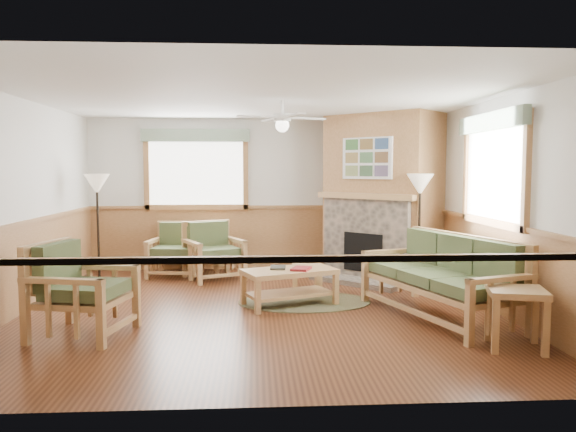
{
  "coord_description": "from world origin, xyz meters",
  "views": [
    {
      "loc": [
        -0.07,
        -7.13,
        1.8
      ],
      "look_at": [
        0.4,
        0.7,
        1.15
      ],
      "focal_mm": 35.0,
      "sensor_mm": 36.0,
      "label": 1
    }
  ],
  "objects": [
    {
      "name": "wainscot",
      "position": [
        0.0,
        0.0,
        0.55
      ],
      "size": [
        6.0,
        6.0,
        1.1
      ],
      "primitive_type": null,
      "color": "#9D6D40",
      "rests_on": "floor"
    },
    {
      "name": "wall_front",
      "position": [
        0.0,
        -3.0,
        1.35
      ],
      "size": [
        6.0,
        0.02,
        2.7
      ],
      "primitive_type": "cube",
      "color": "silver",
      "rests_on": "floor"
    },
    {
      "name": "wall_left",
      "position": [
        -3.0,
        0.0,
        1.35
      ],
      "size": [
        0.02,
        6.0,
        2.7
      ],
      "primitive_type": "cube",
      "color": "silver",
      "rests_on": "floor"
    },
    {
      "name": "wall_back",
      "position": [
        0.0,
        3.0,
        1.35
      ],
      "size": [
        6.0,
        0.02,
        2.7
      ],
      "primitive_type": "cube",
      "color": "silver",
      "rests_on": "floor"
    },
    {
      "name": "window_back",
      "position": [
        -1.1,
        2.96,
        2.53
      ],
      "size": [
        1.9,
        0.16,
        1.5
      ],
      "primitive_type": null,
      "color": "white",
      "rests_on": "wall_back"
    },
    {
      "name": "floor",
      "position": [
        0.0,
        0.0,
        -0.01
      ],
      "size": [
        6.0,
        6.0,
        0.01
      ],
      "primitive_type": "cube",
      "color": "#512916",
      "rests_on": "ground"
    },
    {
      "name": "book_red",
      "position": [
        0.54,
        0.16,
        0.51
      ],
      "size": [
        0.31,
        0.36,
        0.03
      ],
      "primitive_type": "cube",
      "rotation": [
        0.0,
        0.0,
        -0.35
      ],
      "color": "maroon",
      "rests_on": "coffee_table"
    },
    {
      "name": "armchair_left",
      "position": [
        -1.92,
        -1.03,
        0.51
      ],
      "size": [
        1.09,
        1.09,
        1.02
      ],
      "primitive_type": null,
      "rotation": [
        0.0,
        0.0,
        1.35
      ],
      "color": "tan",
      "rests_on": "floor"
    },
    {
      "name": "armchair_back_right",
      "position": [
        -0.74,
        2.07,
        0.47
      ],
      "size": [
        1.11,
        1.11,
        0.94
      ],
      "primitive_type": null,
      "rotation": [
        0.0,
        0.0,
        0.43
      ],
      "color": "tan",
      "rests_on": "floor"
    },
    {
      "name": "floor_lamp_right",
      "position": [
        2.38,
        1.05,
        0.87
      ],
      "size": [
        0.52,
        0.52,
        1.75
      ],
      "primitive_type": null,
      "rotation": [
        0.0,
        0.0,
        0.38
      ],
      "color": "black",
      "rests_on": "floor"
    },
    {
      "name": "book_dark",
      "position": [
        0.24,
        0.28,
        0.51
      ],
      "size": [
        0.22,
        0.28,
        0.02
      ],
      "primitive_type": "cube",
      "rotation": [
        0.0,
        0.0,
        -0.08
      ],
      "color": "#282821",
      "rests_on": "coffee_table"
    },
    {
      "name": "coffee_table",
      "position": [
        0.39,
        0.21,
        0.24
      ],
      "size": [
        1.34,
        1.0,
        0.48
      ],
      "primitive_type": null,
      "rotation": [
        0.0,
        0.0,
        0.37
      ],
      "color": "tan",
      "rests_on": "floor"
    },
    {
      "name": "braided_rug",
      "position": [
        0.61,
        0.36,
        0.01
      ],
      "size": [
        2.14,
        2.14,
        0.01
      ],
      "primitive_type": "cylinder",
      "rotation": [
        0.0,
        0.0,
        0.21
      ],
      "color": "brown",
      "rests_on": "floor"
    },
    {
      "name": "ceiling_fan",
      "position": [
        0.3,
        0.3,
        2.66
      ],
      "size": [
        1.59,
        1.59,
        0.36
      ],
      "primitive_type": null,
      "rotation": [
        0.0,
        0.0,
        0.35
      ],
      "color": "white",
      "rests_on": "ceiling"
    },
    {
      "name": "window_right",
      "position": [
        2.96,
        -0.2,
        2.53
      ],
      "size": [
        0.16,
        1.9,
        1.5
      ],
      "primitive_type": null,
      "color": "white",
      "rests_on": "wall_right"
    },
    {
      "name": "end_table_chairs",
      "position": [
        -0.96,
        2.55,
        0.3
      ],
      "size": [
        0.59,
        0.58,
        0.59
      ],
      "primitive_type": null,
      "rotation": [
        0.0,
        0.0,
        0.14
      ],
      "color": "tan",
      "rests_on": "floor"
    },
    {
      "name": "sofa",
      "position": [
        2.16,
        -0.53,
        0.5
      ],
      "size": [
        2.35,
        1.55,
        1.0
      ],
      "primitive_type": null,
      "rotation": [
        0.0,
        0.0,
        -1.24
      ],
      "color": "tan",
      "rests_on": "floor"
    },
    {
      "name": "armchair_back_left",
      "position": [
        -1.42,
        2.37,
        0.45
      ],
      "size": [
        0.9,
        0.9,
        0.9
      ],
      "primitive_type": null,
      "rotation": [
        0.0,
        0.0,
        -0.14
      ],
      "color": "tan",
      "rests_on": "floor"
    },
    {
      "name": "floor_lamp_left",
      "position": [
        -2.55,
        1.88,
        0.87
      ],
      "size": [
        0.53,
        0.53,
        1.74
      ],
      "primitive_type": null,
      "rotation": [
        0.0,
        0.0,
        -0.43
      ],
      "color": "black",
      "rests_on": "floor"
    },
    {
      "name": "wall_right",
      "position": [
        3.0,
        0.0,
        1.35
      ],
      "size": [
        0.02,
        6.0,
        2.7
      ],
      "primitive_type": "cube",
      "color": "silver",
      "rests_on": "floor"
    },
    {
      "name": "end_table_sofa",
      "position": [
        2.55,
        -1.75,
        0.31
      ],
      "size": [
        0.66,
        0.65,
        0.61
      ],
      "primitive_type": null,
      "rotation": [
        0.0,
        0.0,
        -0.25
      ],
      "color": "tan",
      "rests_on": "floor"
    },
    {
      "name": "ceiling",
      "position": [
        0.0,
        0.0,
        2.7
      ],
      "size": [
        6.0,
        6.0,
        0.01
      ],
      "primitive_type": "cube",
      "color": "white",
      "rests_on": "floor"
    },
    {
      "name": "fireplace",
      "position": [
        2.05,
        2.05,
        1.35
      ],
      "size": [
        3.11,
        3.11,
        2.7
      ],
      "primitive_type": null,
      "rotation": [
        0.0,
        0.0,
        -0.79
      ],
      "color": "#9D6D40",
      "rests_on": "floor"
    },
    {
      "name": "footstool",
      "position": [
        0.72,
        1.17,
        0.19
      ],
      "size": [
        0.46,
        0.46,
        0.39
      ],
      "primitive_type": null,
      "rotation": [
        0.0,
        0.0,
        -0.03
      ],
      "color": "tan",
      "rests_on": "floor"
    }
  ]
}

